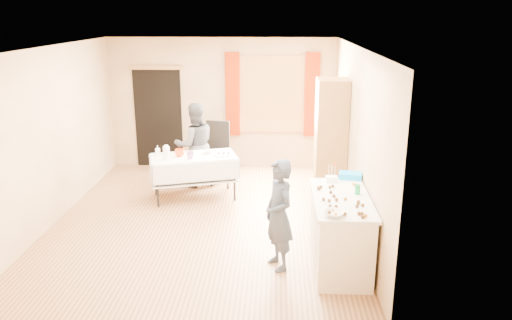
{
  "coord_description": "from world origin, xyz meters",
  "views": [
    {
      "loc": [
        1.07,
        -7.1,
        3.09
      ],
      "look_at": [
        0.79,
        0.0,
        0.96
      ],
      "focal_mm": 35.0,
      "sensor_mm": 36.0,
      "label": 1
    }
  ],
  "objects_px": {
    "cabinet": "(331,141)",
    "girl": "(279,215)",
    "chair": "(216,162)",
    "woman": "(195,145)",
    "party_table": "(194,173)",
    "counter": "(340,232)"
  },
  "relations": [
    {
      "from": "party_table",
      "to": "woman",
      "type": "relative_size",
      "value": 1.04
    },
    {
      "from": "party_table",
      "to": "counter",
      "type": "bearing_deg",
      "value": -62.92
    },
    {
      "from": "counter",
      "to": "party_table",
      "type": "distance_m",
      "value": 3.16
    },
    {
      "from": "counter",
      "to": "chair",
      "type": "height_order",
      "value": "chair"
    },
    {
      "from": "counter",
      "to": "party_table",
      "type": "xyz_separation_m",
      "value": [
        -2.19,
        2.28,
        -0.01
      ]
    },
    {
      "from": "woman",
      "to": "chair",
      "type": "bearing_deg",
      "value": -152.58
    },
    {
      "from": "party_table",
      "to": "woman",
      "type": "height_order",
      "value": "woman"
    },
    {
      "from": "chair",
      "to": "woman",
      "type": "distance_m",
      "value": 0.66
    },
    {
      "from": "party_table",
      "to": "chair",
      "type": "bearing_deg",
      "value": 59.61
    },
    {
      "from": "woman",
      "to": "girl",
      "type": "bearing_deg",
      "value": 94.28
    },
    {
      "from": "chair",
      "to": "girl",
      "type": "distance_m",
      "value": 3.6
    },
    {
      "from": "girl",
      "to": "party_table",
      "type": "bearing_deg",
      "value": -173.82
    },
    {
      "from": "girl",
      "to": "woman",
      "type": "xyz_separation_m",
      "value": [
        -1.5,
        3.0,
        0.07
      ]
    },
    {
      "from": "cabinet",
      "to": "party_table",
      "type": "xyz_separation_m",
      "value": [
        -2.29,
        -0.05,
        -0.57
      ]
    },
    {
      "from": "chair",
      "to": "woman",
      "type": "height_order",
      "value": "woman"
    },
    {
      "from": "counter",
      "to": "cabinet",
      "type": "bearing_deg",
      "value": 87.54
    },
    {
      "from": "counter",
      "to": "woman",
      "type": "bearing_deg",
      "value": 127.78
    },
    {
      "from": "girl",
      "to": "counter",
      "type": "bearing_deg",
      "value": 71.31
    },
    {
      "from": "party_table",
      "to": "chair",
      "type": "xyz_separation_m",
      "value": [
        0.25,
        1.02,
        -0.12
      ]
    },
    {
      "from": "girl",
      "to": "woman",
      "type": "relative_size",
      "value": 0.91
    },
    {
      "from": "girl",
      "to": "chair",
      "type": "bearing_deg",
      "value": 174.25
    },
    {
      "from": "cabinet",
      "to": "girl",
      "type": "xyz_separation_m",
      "value": [
        -0.86,
        -2.41,
        -0.32
      ]
    }
  ]
}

